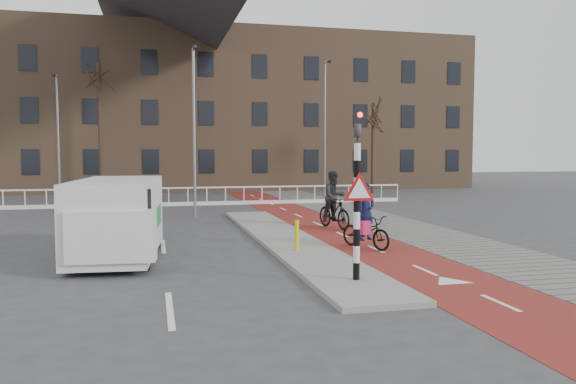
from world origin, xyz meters
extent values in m
plane|color=#38383A|center=(0.00, 0.00, 0.00)|extent=(120.00, 120.00, 0.00)
cube|color=maroon|center=(1.50, 10.00, 0.01)|extent=(2.50, 60.00, 0.01)
cube|color=slate|center=(4.30, 10.00, 0.01)|extent=(3.00, 60.00, 0.01)
cube|color=gray|center=(-0.70, 4.00, 0.06)|extent=(1.80, 16.00, 0.12)
cylinder|color=black|center=(-0.60, -2.00, 1.56)|extent=(0.14, 0.14, 2.88)
imported|color=black|center=(-0.60, -2.00, 3.40)|extent=(0.13, 0.16, 0.80)
cylinder|color=#FF0C05|center=(-0.60, -2.14, 3.58)|extent=(0.11, 0.02, 0.11)
cylinder|color=#CACA0B|center=(-0.94, 1.76, 0.54)|extent=(0.12, 0.12, 0.84)
imported|color=black|center=(1.27, 2.24, 0.50)|extent=(1.36, 1.95, 0.97)
imported|color=#0F1539|center=(1.27, 2.24, 1.10)|extent=(0.73, 0.63, 1.69)
cube|color=#CC1C53|center=(1.04, 1.74, 0.69)|extent=(0.36, 0.31, 0.37)
imported|color=black|center=(1.71, 6.56, 0.61)|extent=(1.07, 2.07, 1.20)
imported|color=black|center=(1.71, 6.56, 1.19)|extent=(1.07, 0.93, 1.88)
cube|color=silver|center=(-5.69, 2.32, 1.12)|extent=(2.36, 5.03, 1.95)
cube|color=#1D883B|center=(-6.67, 2.32, 1.02)|extent=(0.29, 3.11, 0.55)
cube|color=#1D883B|center=(-4.70, 2.32, 1.02)|extent=(0.29, 3.11, 0.55)
cube|color=black|center=(-5.69, 0.23, 1.52)|extent=(1.75, 0.20, 0.90)
cylinder|color=black|center=(-6.65, 0.73, 0.34)|extent=(0.30, 0.70, 0.68)
cylinder|color=black|center=(-5.00, 0.59, 0.34)|extent=(0.30, 0.70, 0.68)
cylinder|color=black|center=(-6.37, 4.04, 0.34)|extent=(0.30, 0.70, 0.68)
cylinder|color=black|center=(-4.72, 3.90, 0.34)|extent=(0.30, 0.70, 0.68)
cube|color=silver|center=(-5.00, 17.00, 0.95)|extent=(28.00, 0.08, 0.08)
cube|color=silver|center=(-5.00, 17.00, 0.10)|extent=(28.00, 0.10, 0.20)
cube|color=#7F6047|center=(-3.00, 32.00, 6.00)|extent=(46.00, 10.00, 12.00)
cylinder|color=black|center=(-8.08, 25.31, 4.27)|extent=(0.25, 0.25, 8.55)
cylinder|color=black|center=(9.96, 23.20, 3.11)|extent=(0.22, 0.22, 6.21)
cylinder|color=slate|center=(-3.02, 11.42, 3.63)|extent=(0.12, 0.12, 7.26)
cylinder|color=slate|center=(-9.93, 20.67, 3.57)|extent=(0.12, 0.12, 7.13)
cylinder|color=slate|center=(5.88, 21.21, 4.27)|extent=(0.12, 0.12, 8.54)
camera|label=1|loc=(-4.74, -13.06, 2.80)|focal=35.00mm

